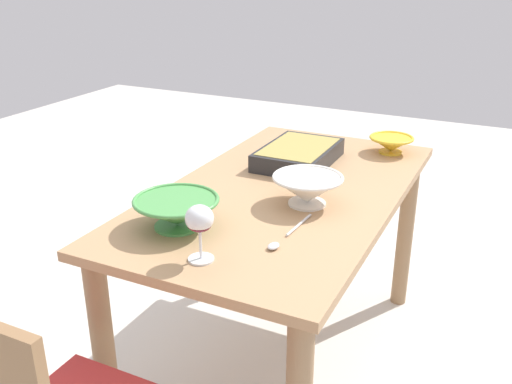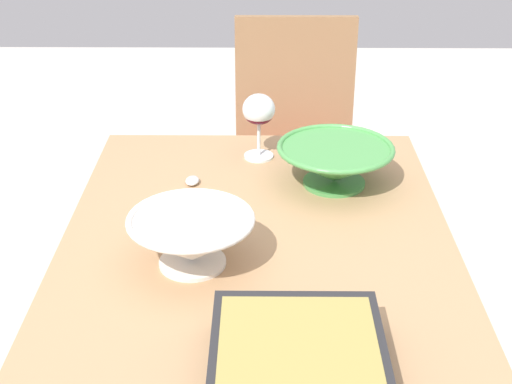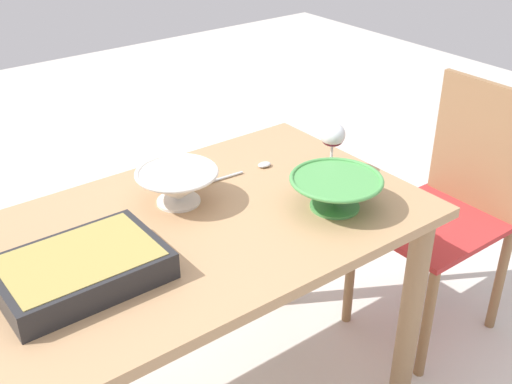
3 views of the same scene
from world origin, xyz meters
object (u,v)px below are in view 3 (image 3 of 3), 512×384
at_px(dining_table, 175,269).
at_px(mixing_bowl, 336,191).
at_px(chair, 451,204).
at_px(wine_glass, 332,137).
at_px(casserole_dish, 81,267).
at_px(serving_spoon, 248,170).
at_px(serving_bowl, 177,185).

xyz_separation_m(dining_table, mixing_bowl, (0.42, -0.17, 0.18)).
relative_size(chair, mixing_bowl, 3.59).
xyz_separation_m(wine_glass, casserole_dish, (-0.84, -0.06, -0.07)).
height_order(mixing_bowl, serving_spoon, mixing_bowl).
relative_size(casserole_dish, mixing_bowl, 1.45).
xyz_separation_m(dining_table, chair, (1.07, -0.11, -0.12)).
relative_size(mixing_bowl, serving_bowl, 1.11).
distance_m(dining_table, serving_spoon, 0.41).
bearing_deg(serving_spoon, serving_bowl, -173.25).
relative_size(casserole_dish, serving_bowl, 1.61).
distance_m(wine_glass, casserole_dish, 0.85).
bearing_deg(chair, dining_table, 174.06).
height_order(casserole_dish, serving_bowl, serving_bowl).
distance_m(wine_glass, mixing_bowl, 0.23).
bearing_deg(serving_bowl, serving_spoon, 6.75).
xyz_separation_m(chair, wine_glass, (-0.50, 0.12, 0.36)).
height_order(dining_table, wine_glass, wine_glass).
height_order(dining_table, serving_bowl, serving_bowl).
xyz_separation_m(chair, mixing_bowl, (-0.64, -0.06, 0.29)).
relative_size(serving_bowl, serving_spoon, 0.86).
bearing_deg(dining_table, serving_spoon, 22.65).
distance_m(dining_table, serving_bowl, 0.23).
xyz_separation_m(dining_table, wine_glass, (0.57, 0.00, 0.24)).
bearing_deg(mixing_bowl, wine_glass, 50.34).
xyz_separation_m(mixing_bowl, serving_spoon, (-0.06, 0.32, -0.05)).
bearing_deg(casserole_dish, chair, -2.16).
distance_m(casserole_dish, mixing_bowl, 0.71).
bearing_deg(serving_bowl, casserole_dish, -153.90).
bearing_deg(wine_glass, dining_table, -179.60).
relative_size(chair, wine_glass, 5.81).
xyz_separation_m(serving_bowl, serving_spoon, (0.27, 0.03, -0.05)).
height_order(casserole_dish, serving_spoon, casserole_dish).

